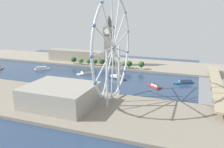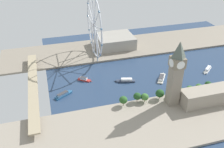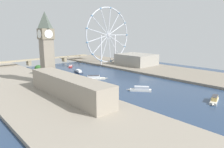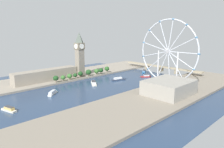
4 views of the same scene
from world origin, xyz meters
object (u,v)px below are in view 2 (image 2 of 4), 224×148
Objects in this scene: clock_tower at (176,73)px; tour_boat_2 at (63,94)px; tour_boat_0 at (162,78)px; tour_boat_4 at (208,70)px; tour_boat_1 at (84,79)px; tour_boat_5 at (126,80)px; ferris_wheel at (94,26)px; riverside_hall at (115,41)px; river_bridge at (33,87)px; parliament_block at (224,93)px.

clock_tower is 147.80m from tour_boat_2.
tour_boat_4 is at bearing -53.63° from tour_boat_0.
tour_boat_1 is 0.63× the size of tour_boat_5.
ferris_wheel reaches higher than tour_boat_1.
ferris_wheel is 69.79m from riverside_hall.
tour_boat_5 is (5.73, 132.12, -0.26)m from tour_boat_4.
river_bridge is 6.23× the size of tour_boat_0.
riverside_hall is at bearing 6.04° from clock_tower.
parliament_block is 189.14m from tour_boat_1.
clock_tower is 4.22× the size of tour_boat_1.
ferris_wheel is at bearing 125.10° from riverside_hall.
clock_tower reaches higher than riverside_hall.
tour_boat_5 is (8.42, 52.72, -0.10)m from tour_boat_0.
river_bridge is (75.77, 166.41, -37.80)m from clock_tower.
parliament_block is at bearing -141.60° from ferris_wheel.
tour_boat_2 is 1.16× the size of tour_boat_4.
tour_boat_4 is (72.86, -28.25, -10.65)m from parliament_block.
tour_boat_1 is (-65.41, 31.50, -55.01)m from ferris_wheel.
tour_boat_2 is at bearing 145.70° from ferris_wheel.
tour_boat_2 is (57.02, 128.91, -44.45)m from clock_tower.
river_bridge is at bearing 119.18° from tour_boat_0.
river_bridge is at bearing 126.81° from ferris_wheel.
parliament_block is (-11.07, -66.02, -33.62)m from clock_tower.
clock_tower is 89.29m from tour_boat_5.
tour_boat_0 is (-124.62, -34.32, -10.75)m from riverside_hall.
clock_tower is 2.67× the size of tour_boat_5.
tour_boat_2 is at bearing 139.17° from riverside_hall.
tour_boat_0 is 1.51× the size of tour_boat_1.
river_bridge is at bearing -41.62° from tour_boat_4.
tour_boat_5 is at bearing 29.27° from clock_tower.
tour_boat_2 is at bearing -37.32° from tour_boat_4.
river_bridge is at bearing -134.39° from tour_boat_1.
ferris_wheel is 3.54× the size of tour_boat_0.
river_bridge is 182.17m from tour_boat_0.
tour_boat_0 reaches higher than tour_boat_5.
ferris_wheel is at bearing 38.40° from parliament_block.
tour_boat_0 is at bearing -30.44° from tour_boat_2.
tour_boat_2 is 223.24m from tour_boat_4.
ferris_wheel reaches higher than riverside_hall.
clock_tower is 1.29× the size of riverside_hall.
parliament_block is at bearing -110.49° from river_bridge.
river_bridge is at bearing 69.51° from parliament_block.
riverside_hall reaches higher than tour_boat_0.
tour_boat_0 is (70.17, 51.15, -10.80)m from parliament_block.
clock_tower is 186.71m from river_bridge.
clock_tower is 121.10m from tour_boat_4.
riverside_hall is 182.39m from river_bridge.
tour_boat_4 is at bearing -56.76° from clock_tower.
parliament_block is 78.87m from tour_boat_4.
tour_boat_5 reaches higher than tour_boat_1.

